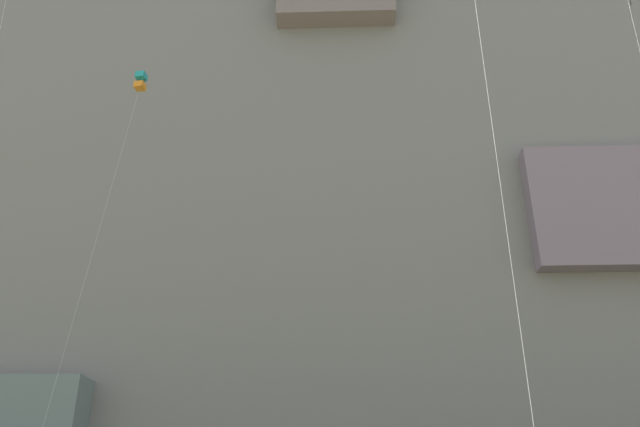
% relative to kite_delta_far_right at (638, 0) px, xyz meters
% --- Properties ---
extents(cliff_face, '(180.00, 27.48, 80.74)m').
position_rel_kite_delta_far_right_xyz_m(cliff_face, '(-11.26, 37.56, 20.61)').
color(cliff_face, slate).
rests_on(cliff_face, ground).
extents(kite_delta_far_right, '(1.99, 4.48, 21.17)m').
position_rel_kite_delta_far_right_xyz_m(kite_delta_far_right, '(0.00, 0.00, 0.00)').
color(kite_delta_far_right, black).
rests_on(kite_delta_far_right, ground).
extents(kite_box_high_center, '(1.75, 4.83, 30.72)m').
position_rel_kite_delta_far_right_xyz_m(kite_box_high_center, '(-24.89, 17.60, 10.12)').
color(kite_box_high_center, teal).
rests_on(kite_box_high_center, ground).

